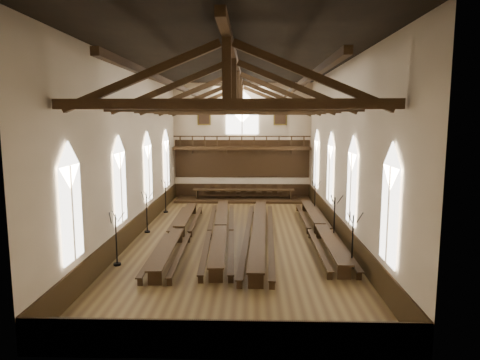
# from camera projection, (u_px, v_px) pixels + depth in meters

# --- Properties ---
(ground) EXTENTS (26.00, 26.00, 0.00)m
(ground) POSITION_uv_depth(u_px,v_px,m) (237.00, 237.00, 25.22)
(ground) COLOR brown
(ground) RESTS_ON ground
(room_walls) EXTENTS (26.00, 26.00, 26.00)m
(room_walls) POSITION_uv_depth(u_px,v_px,m) (237.00, 127.00, 24.31)
(room_walls) COLOR beige
(room_walls) RESTS_ON ground
(wainscot_band) EXTENTS (12.00, 26.00, 1.20)m
(wainscot_band) POSITION_uv_depth(u_px,v_px,m) (237.00, 227.00, 25.13)
(wainscot_band) COLOR #31230E
(wainscot_band) RESTS_ON ground
(side_windows) EXTENTS (11.85, 19.80, 4.50)m
(side_windows) POSITION_uv_depth(u_px,v_px,m) (237.00, 174.00, 24.69)
(side_windows) COLOR white
(side_windows) RESTS_ON room_walls
(end_window) EXTENTS (2.80, 0.12, 3.80)m
(end_window) POSITION_uv_depth(u_px,v_px,m) (242.00, 115.00, 36.96)
(end_window) COLOR silver
(end_window) RESTS_ON room_walls
(minstrels_gallery) EXTENTS (11.80, 1.24, 3.70)m
(minstrels_gallery) POSITION_uv_depth(u_px,v_px,m) (242.00, 154.00, 37.20)
(minstrels_gallery) COLOR #372611
(minstrels_gallery) RESTS_ON room_walls
(portraits) EXTENTS (7.75, 0.09, 1.45)m
(portraits) POSITION_uv_depth(u_px,v_px,m) (242.00, 117.00, 36.98)
(portraits) COLOR brown
(portraits) RESTS_ON room_walls
(roof_trusses) EXTENTS (11.70, 25.70, 2.80)m
(roof_trusses) POSITION_uv_depth(u_px,v_px,m) (237.00, 95.00, 24.06)
(roof_trusses) COLOR #372611
(roof_trusses) RESTS_ON room_walls
(refectory_row_a) EXTENTS (1.68, 14.36, 0.74)m
(refectory_row_a) POSITION_uv_depth(u_px,v_px,m) (178.00, 231.00, 24.57)
(refectory_row_a) COLOR #372611
(refectory_row_a) RESTS_ON ground
(refectory_row_b) EXTENTS (1.88, 14.66, 0.77)m
(refectory_row_b) POSITION_uv_depth(u_px,v_px,m) (220.00, 228.00, 24.98)
(refectory_row_b) COLOR #372611
(refectory_row_b) RESTS_ON ground
(refectory_row_c) EXTENTS (1.90, 14.96, 0.80)m
(refectory_row_c) POSITION_uv_depth(u_px,v_px,m) (259.00, 230.00, 24.46)
(refectory_row_c) COLOR #372611
(refectory_row_c) RESTS_ON ground
(refectory_row_d) EXTENTS (1.60, 14.53, 0.76)m
(refectory_row_d) POSITION_uv_depth(u_px,v_px,m) (320.00, 227.00, 25.31)
(refectory_row_d) COLOR #372611
(refectory_row_d) RESTS_ON ground
(dais) EXTENTS (11.40, 2.80, 0.19)m
(dais) POSITION_uv_depth(u_px,v_px,m) (243.00, 199.00, 36.48)
(dais) COLOR #31230E
(dais) RESTS_ON ground
(high_table) EXTENTS (8.62, 1.01, 0.81)m
(high_table) POSITION_uv_depth(u_px,v_px,m) (243.00, 191.00, 36.37)
(high_table) COLOR #372611
(high_table) RESTS_ON dais
(high_chairs) EXTENTS (6.79, 0.49, 1.03)m
(high_chairs) POSITION_uv_depth(u_px,v_px,m) (244.00, 190.00, 37.22)
(high_chairs) COLOR #372611
(high_chairs) RESTS_ON dais
(candelabrum_left_near) EXTENTS (0.72, 0.80, 2.61)m
(candelabrum_left_near) POSITION_uv_depth(u_px,v_px,m) (117.00, 249.00, 20.24)
(candelabrum_left_near) COLOR black
(candelabrum_left_near) RESTS_ON ground
(candelabrum_left_mid) EXTENTS (0.72, 0.78, 2.56)m
(candelabrum_left_mid) POSITION_uv_depth(u_px,v_px,m) (147.00, 220.00, 26.12)
(candelabrum_left_mid) COLOR black
(candelabrum_left_mid) RESTS_ON ground
(candelabrum_left_far) EXTENTS (0.69, 0.76, 2.48)m
(candelabrum_left_far) POSITION_uv_depth(u_px,v_px,m) (166.00, 202.00, 31.75)
(candelabrum_left_far) COLOR black
(candelabrum_left_far) RESTS_ON ground
(candelabrum_right_near) EXTENTS (0.78, 0.79, 2.65)m
(candelabrum_right_near) POSITION_uv_depth(u_px,v_px,m) (352.00, 251.00, 19.95)
(candelabrum_right_near) COLOR black
(candelabrum_right_near) RESTS_ON ground
(candelabrum_right_mid) EXTENTS (0.74, 0.82, 2.67)m
(candelabrum_right_mid) POSITION_uv_depth(u_px,v_px,m) (334.00, 227.00, 24.33)
(candelabrum_right_mid) COLOR black
(candelabrum_right_mid) RESTS_ON ground
(candelabrum_right_far) EXTENTS (0.66, 0.73, 2.37)m
(candelabrum_right_far) POSITION_uv_depth(u_px,v_px,m) (315.00, 203.00, 31.76)
(candelabrum_right_far) COLOR black
(candelabrum_right_far) RESTS_ON ground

